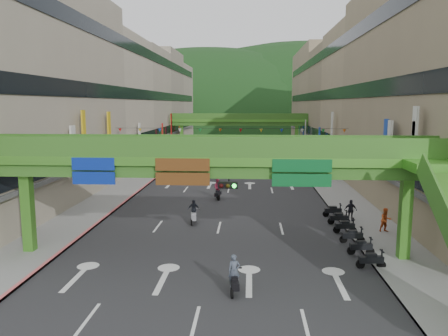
# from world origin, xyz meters

# --- Properties ---
(ground) EXTENTS (320.00, 320.00, 0.00)m
(ground) POSITION_xyz_m (0.00, 0.00, 0.00)
(ground) COLOR black
(ground) RESTS_ON ground
(road_slab) EXTENTS (18.00, 140.00, 0.02)m
(road_slab) POSITION_xyz_m (0.00, 50.00, 0.01)
(road_slab) COLOR #28282B
(road_slab) RESTS_ON ground
(sidewalk_left) EXTENTS (4.00, 140.00, 0.15)m
(sidewalk_left) POSITION_xyz_m (-11.00, 50.00, 0.07)
(sidewalk_left) COLOR gray
(sidewalk_left) RESTS_ON ground
(sidewalk_right) EXTENTS (4.00, 140.00, 0.15)m
(sidewalk_right) POSITION_xyz_m (11.00, 50.00, 0.07)
(sidewalk_right) COLOR gray
(sidewalk_right) RESTS_ON ground
(curb_left) EXTENTS (0.20, 140.00, 0.18)m
(curb_left) POSITION_xyz_m (-9.10, 50.00, 0.09)
(curb_left) COLOR #CC5959
(curb_left) RESTS_ON ground
(curb_right) EXTENTS (0.20, 140.00, 0.18)m
(curb_right) POSITION_xyz_m (9.10, 50.00, 0.09)
(curb_right) COLOR gray
(curb_right) RESTS_ON ground
(building_row_left) EXTENTS (12.80, 95.00, 19.00)m
(building_row_left) POSITION_xyz_m (-18.93, 50.00, 9.46)
(building_row_left) COLOR #9E937F
(building_row_left) RESTS_ON ground
(building_row_right) EXTENTS (12.80, 95.00, 19.00)m
(building_row_right) POSITION_xyz_m (18.93, 50.00, 9.46)
(building_row_right) COLOR gray
(building_row_right) RESTS_ON ground
(overpass_near) EXTENTS (28.00, 12.27, 7.10)m
(overpass_near) POSITION_xyz_m (0.93, 5.38, 5.21)
(overpass_near) COLOR #4C9E2D
(overpass_near) RESTS_ON ground
(overpass_far) EXTENTS (28.00, 2.20, 7.10)m
(overpass_far) POSITION_xyz_m (0.00, 65.00, 5.40)
(overpass_far) COLOR #4C9E2D
(overpass_far) RESTS_ON ground
(hill_left) EXTENTS (168.00, 140.00, 112.00)m
(hill_left) POSITION_xyz_m (-15.00, 160.00, 0.00)
(hill_left) COLOR #1C4419
(hill_left) RESTS_ON ground
(hill_right) EXTENTS (208.00, 176.00, 128.00)m
(hill_right) POSITION_xyz_m (25.00, 180.00, 0.00)
(hill_right) COLOR #1C4419
(hill_right) RESTS_ON ground
(bunting_string) EXTENTS (26.00, 0.36, 0.47)m
(bunting_string) POSITION_xyz_m (0.00, 30.00, 5.96)
(bunting_string) COLOR black
(bunting_string) RESTS_ON ground
(scooter_rider_near) EXTENTS (0.67, 1.60, 1.90)m
(scooter_rider_near) POSITION_xyz_m (1.50, 1.00, 0.87)
(scooter_rider_near) COLOR black
(scooter_rider_near) RESTS_ON ground
(scooter_rider_mid) EXTENTS (0.88, 1.59, 1.95)m
(scooter_rider_mid) POSITION_xyz_m (-0.78, 21.45, 1.00)
(scooter_rider_mid) COLOR black
(scooter_rider_mid) RESTS_ON ground
(scooter_rider_left) EXTENTS (0.92, 1.59, 1.84)m
(scooter_rider_left) POSITION_xyz_m (-1.98, 12.95, 0.90)
(scooter_rider_left) COLOR gray
(scooter_rider_left) RESTS_ON ground
(scooter_rider_far) EXTENTS (0.94, 1.57, 2.05)m
(scooter_rider_far) POSITION_xyz_m (-3.23, 42.57, 1.04)
(scooter_rider_far) COLOR maroon
(scooter_rider_far) RESTS_ON ground
(parked_scooter_row) EXTENTS (1.60, 11.55, 1.08)m
(parked_scooter_row) POSITION_xyz_m (8.80, 10.00, 0.52)
(parked_scooter_row) COLOR black
(parked_scooter_row) RESTS_ON ground
(car_silver) EXTENTS (1.75, 4.53, 1.47)m
(car_silver) POSITION_xyz_m (-6.72, 35.00, 0.74)
(car_silver) COLOR gray
(car_silver) RESTS_ON ground
(car_yellow) EXTENTS (2.05, 3.86, 1.25)m
(car_yellow) POSITION_xyz_m (0.71, 48.85, 0.62)
(car_yellow) COLOR #E2F237
(car_yellow) RESTS_ON ground
(pedestrian_red) EXTENTS (0.92, 0.78, 1.67)m
(pedestrian_red) POSITION_xyz_m (11.57, 11.19, 0.83)
(pedestrian_red) COLOR #C64F1E
(pedestrian_red) RESTS_ON ground
(pedestrian_dark) EXTENTS (0.97, 0.43, 1.63)m
(pedestrian_dark) POSITION_xyz_m (9.80, 13.95, 0.81)
(pedestrian_dark) COLOR black
(pedestrian_dark) RESTS_ON ground
(pedestrian_blue) EXTENTS (0.94, 0.74, 1.76)m
(pedestrian_blue) POSITION_xyz_m (12.20, 31.98, 0.88)
(pedestrian_blue) COLOR #29344C
(pedestrian_blue) RESTS_ON ground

